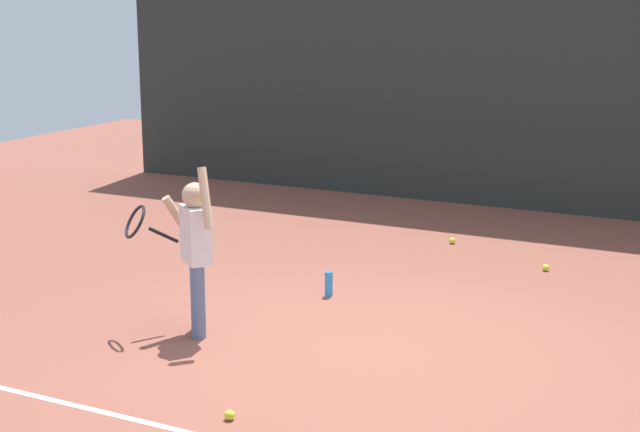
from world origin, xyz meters
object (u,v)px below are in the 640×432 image
Objects in this scene: water_bottle at (329,284)px; tennis_player at (194,244)px; tennis_ball_1 at (229,415)px; tennis_ball_3 at (546,268)px; tennis_ball_0 at (452,241)px.

tennis_player is at bearing -111.55° from water_bottle.
tennis_ball_1 is (1.05, -1.21, -0.69)m from tennis_player.
tennis_ball_3 is at bearing 46.40° from water_bottle.
tennis_ball_0 is at bearing 91.53° from tennis_ball_1.
tennis_player is at bearing -104.74° from tennis_ball_0.
tennis_ball_1 is (0.13, -4.72, 0.00)m from tennis_ball_0.
water_bottle is 2.58m from tennis_ball_1.
tennis_player is 20.46× the size of tennis_ball_3.
water_bottle is at bearing -133.60° from tennis_ball_3.
water_bottle is 3.33× the size of tennis_ball_1.
tennis_ball_3 is (2.06, 2.93, -0.69)m from tennis_player.
tennis_ball_0 is 1.00× the size of tennis_ball_1.
tennis_player is 20.46× the size of tennis_ball_0.
tennis_player is 3.64m from tennis_ball_3.
tennis_ball_0 is 1.27m from tennis_ball_3.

